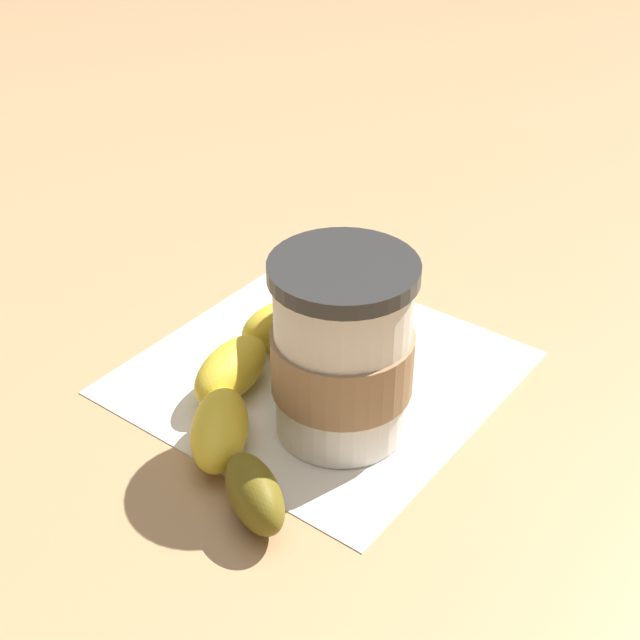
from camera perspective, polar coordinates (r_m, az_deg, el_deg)
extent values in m
plane|color=tan|center=(0.62, 0.00, -3.41)|extent=(3.00, 3.00, 0.00)
cube|color=white|center=(0.62, 0.00, -3.36)|extent=(0.27, 0.27, 0.00)
cylinder|color=silver|center=(0.55, 1.43, -2.29)|extent=(0.08, 0.08, 0.11)
cylinder|color=#2D2D2D|center=(0.51, 1.53, 3.16)|extent=(0.09, 0.09, 0.01)
cylinder|color=#997551|center=(0.55, 1.43, -2.60)|extent=(0.09, 0.09, 0.04)
cylinder|color=beige|center=(0.62, 0.48, -1.50)|extent=(0.06, 0.06, 0.04)
ellipsoid|color=brown|center=(0.60, 0.50, 2.16)|extent=(0.08, 0.08, 0.06)
ellipsoid|color=yellow|center=(0.64, -2.77, -0.35)|extent=(0.03, 0.06, 0.03)
ellipsoid|color=yellow|center=(0.60, -5.70, -3.20)|extent=(0.06, 0.08, 0.03)
ellipsoid|color=yellow|center=(0.55, -6.44, -6.96)|extent=(0.08, 0.07, 0.03)
ellipsoid|color=brown|center=(0.51, -4.22, -11.01)|extent=(0.07, 0.05, 0.03)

